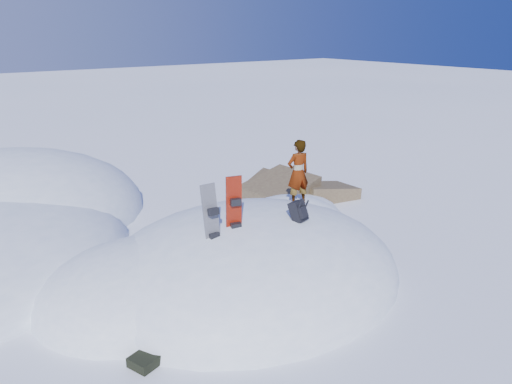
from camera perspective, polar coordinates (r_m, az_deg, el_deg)
ground at (r=11.14m, az=-0.77°, el=-9.73°), size 120.00×120.00×0.00m
snow_mound at (r=11.23m, az=-2.21°, el=-9.51°), size 8.00×6.00×3.00m
rock_outcrop at (r=15.41m, az=3.90°, el=-1.56°), size 4.68×4.41×1.68m
snowboard_red at (r=9.91m, az=-2.49°, el=-2.82°), size 0.33×0.24×1.72m
snowboard_dark at (r=9.63m, az=-4.99°, el=-3.92°), size 0.32×0.31×1.67m
backpack at (r=10.39m, az=4.93°, el=-2.22°), size 0.40×0.47×0.52m
gear_pile at (r=8.80m, az=-11.94°, el=-17.78°), size 0.82×0.64×0.21m
person at (r=11.72m, az=4.83°, el=2.20°), size 0.62×0.45×1.59m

